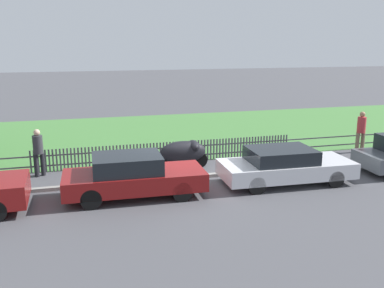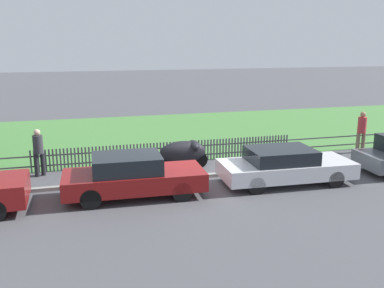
% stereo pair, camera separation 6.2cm
% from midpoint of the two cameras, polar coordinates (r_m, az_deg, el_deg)
% --- Properties ---
extents(ground_plane, '(120.00, 120.00, 0.00)m').
position_cam_midpoint_polar(ground_plane, '(15.22, -1.42, -4.84)').
color(ground_plane, '#4C4C51').
extents(kerb_stone, '(42.11, 0.20, 0.12)m').
position_cam_midpoint_polar(kerb_stone, '(15.29, -1.51, -4.51)').
color(kerb_stone, gray).
rests_on(kerb_stone, ground).
extents(grass_strip, '(42.11, 11.50, 0.01)m').
position_cam_midpoint_polar(grass_strip, '(22.83, -6.31, 1.32)').
color(grass_strip, '#477F3D').
rests_on(grass_strip, ground).
extents(park_fence, '(42.11, 0.05, 0.88)m').
position_cam_midpoint_polar(park_fence, '(17.24, -3.27, -1.14)').
color(park_fence, '#4C4C51').
rests_on(park_fence, ground).
extents(parked_car_navy_estate, '(4.44, 1.89, 1.37)m').
position_cam_midpoint_polar(parked_car_navy_estate, '(13.57, -8.07, -4.19)').
color(parked_car_navy_estate, maroon).
rests_on(parked_car_navy_estate, ground).
extents(parked_car_red_compact, '(4.62, 2.00, 1.25)m').
position_cam_midpoint_polar(parked_car_red_compact, '(15.07, 12.14, -2.78)').
color(parked_car_red_compact, silver).
rests_on(parked_car_red_compact, ground).
extents(covered_motorcycle, '(1.96, 0.87, 1.10)m').
position_cam_midpoint_polar(covered_motorcycle, '(16.39, -1.18, -1.05)').
color(covered_motorcycle, black).
rests_on(covered_motorcycle, ground).
extents(pedestrian_near_fence, '(0.48, 0.48, 1.74)m').
position_cam_midpoint_polar(pedestrian_near_fence, '(16.38, -19.92, -0.75)').
color(pedestrian_near_fence, black).
rests_on(pedestrian_near_fence, ground).
extents(pedestrian_by_lamp, '(0.42, 0.40, 1.82)m').
position_cam_midpoint_polar(pedestrian_by_lamp, '(20.19, 21.54, 1.82)').
color(pedestrian_by_lamp, '#7F6B51').
rests_on(pedestrian_by_lamp, ground).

